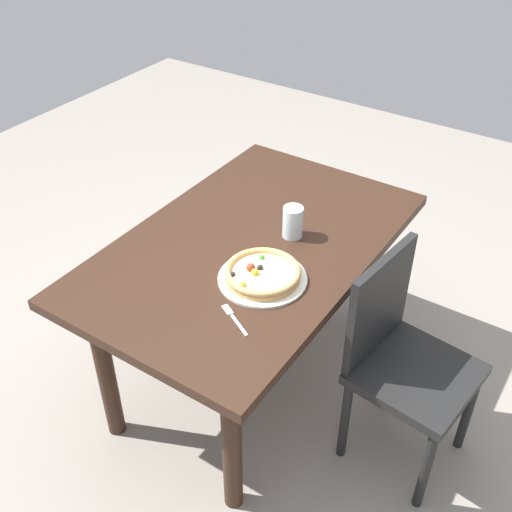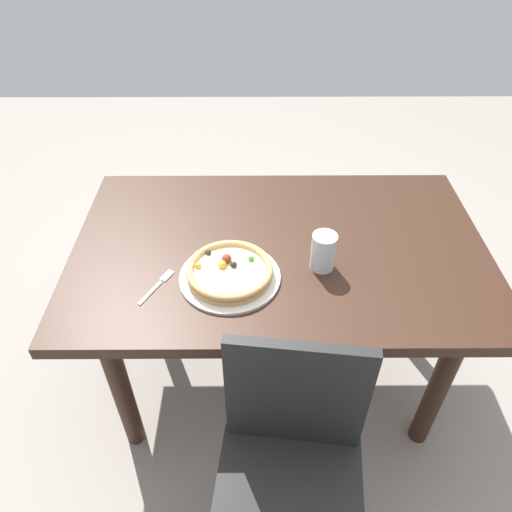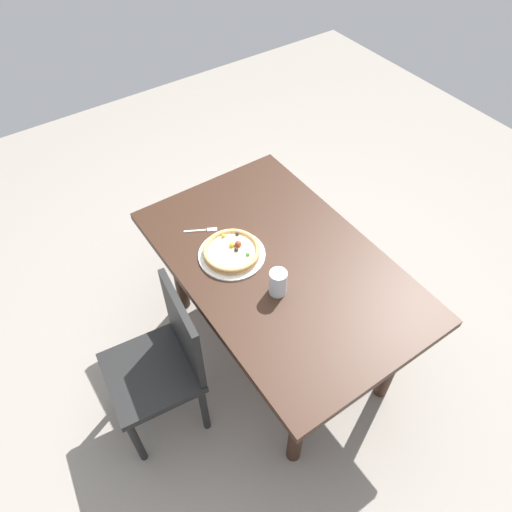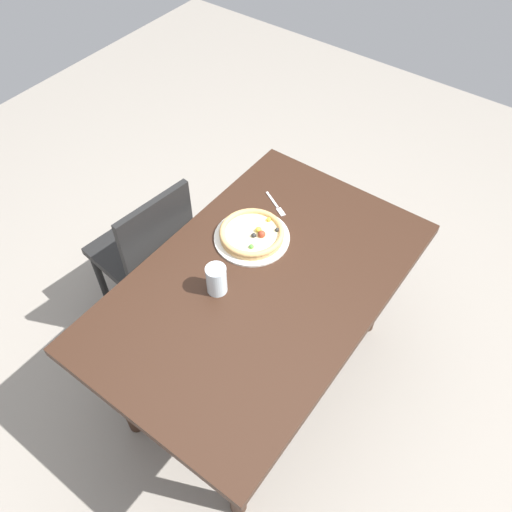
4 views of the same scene
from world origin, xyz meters
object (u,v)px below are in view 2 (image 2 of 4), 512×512
at_px(plate, 230,277).
at_px(drinking_glass, 323,252).
at_px(pizza, 230,271).
at_px(fork, 159,284).
at_px(chair_near, 290,471).
at_px(dining_table, 279,266).

distance_m(plate, drinking_glass, 0.30).
xyz_separation_m(plate, pizza, (-0.00, 0.00, 0.03)).
height_order(plate, fork, plate).
bearing_deg(plate, chair_near, -70.68).
bearing_deg(pizza, plate, -65.02).
bearing_deg(pizza, chair_near, -70.67).
relative_size(dining_table, drinking_glass, 11.07).
height_order(chair_near, fork, chair_near).
relative_size(dining_table, fork, 9.17).
bearing_deg(pizza, drinking_glass, 10.04).
distance_m(plate, fork, 0.22).
xyz_separation_m(chair_near, plate, (-0.17, 0.49, 0.26)).
bearing_deg(drinking_glass, fork, -171.09).
height_order(pizza, drinking_glass, drinking_glass).
distance_m(dining_table, pizza, 0.27).
distance_m(chair_near, pizza, 0.60).
distance_m(chair_near, plate, 0.58).
xyz_separation_m(chair_near, fork, (-0.39, 0.46, 0.26)).
xyz_separation_m(chair_near, drinking_glass, (0.12, 0.54, 0.32)).
relative_size(pizza, fork, 1.78).
distance_m(pizza, drinking_glass, 0.30).
relative_size(plate, pizza, 1.17).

